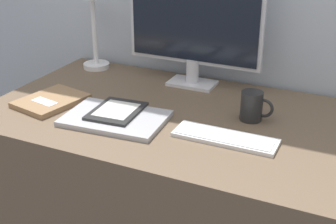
{
  "coord_description": "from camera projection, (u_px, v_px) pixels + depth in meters",
  "views": [
    {
      "loc": [
        0.57,
        -1.12,
        1.37
      ],
      "look_at": [
        0.02,
        0.04,
        0.79
      ],
      "focal_mm": 50.0,
      "sensor_mm": 36.0,
      "label": 1
    }
  ],
  "objects": [
    {
      "name": "desk",
      "position": [
        177.0,
        205.0,
        1.69
      ],
      "size": [
        1.27,
        0.73,
        0.73
      ],
      "color": "brown",
      "rests_on": "ground_plane"
    },
    {
      "name": "monitor",
      "position": [
        194.0,
        16.0,
        1.68
      ],
      "size": [
        0.52,
        0.11,
        0.48
      ],
      "color": "silver",
      "rests_on": "desk"
    },
    {
      "name": "keyboard",
      "position": [
        225.0,
        138.0,
        1.37
      ],
      "size": [
        0.31,
        0.1,
        0.01
      ],
      "color": "silver",
      "rests_on": "desk"
    },
    {
      "name": "laptop",
      "position": [
        115.0,
        118.0,
        1.49
      ],
      "size": [
        0.33,
        0.24,
        0.02
      ],
      "color": "#A3A3A8",
      "rests_on": "desk"
    },
    {
      "name": "ereader",
      "position": [
        116.0,
        111.0,
        1.51
      ],
      "size": [
        0.16,
        0.2,
        0.01
      ],
      "color": "black",
      "rests_on": "laptop"
    },
    {
      "name": "desk_lamp",
      "position": [
        93.0,
        10.0,
        1.87
      ],
      "size": [
        0.12,
        0.12,
        0.35
      ],
      "color": "white",
      "rests_on": "desk"
    },
    {
      "name": "notebook",
      "position": [
        51.0,
        101.0,
        1.62
      ],
      "size": [
        0.21,
        0.25,
        0.02
      ],
      "color": "#93704C",
      "rests_on": "desk"
    },
    {
      "name": "coffee_mug",
      "position": [
        252.0,
        106.0,
        1.48
      ],
      "size": [
        0.11,
        0.07,
        0.1
      ],
      "color": "black",
      "rests_on": "desk"
    }
  ]
}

